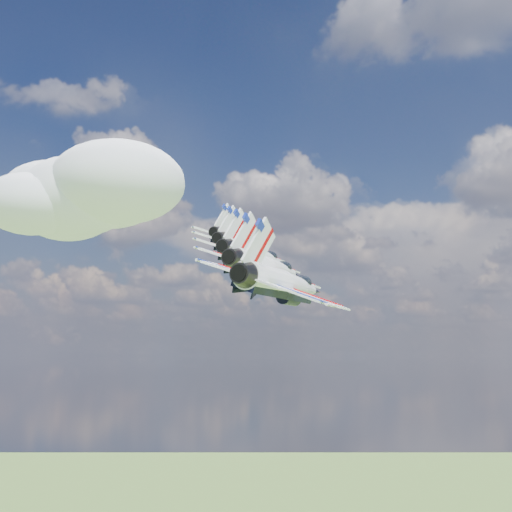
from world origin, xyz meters
The scene contains 6 objects.
cloud_left centered at (-86.19, 41.16, 167.91)m, with size 40.50×31.82×15.91m, color white.
jet_0 centered at (-33.68, 28.97, 151.42)m, with size 11.73×17.37×5.19m, color silver, non-canonical shape.
jet_1 centered at (-26.39, 19.81, 148.63)m, with size 11.73×17.37×5.19m, color silver, non-canonical shape.
jet_2 centered at (-19.10, 10.64, 145.84)m, with size 11.73×17.37×5.19m, color white, non-canonical shape.
jet_3 centered at (-11.81, 1.48, 143.05)m, with size 11.73×17.37×5.19m, color white, non-canonical shape.
jet_4 centered at (-4.52, -7.68, 140.26)m, with size 11.73×17.37×5.19m, color white, non-canonical shape.
Camera 1 is at (24.89, -57.71, 134.42)m, focal length 50.00 mm.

